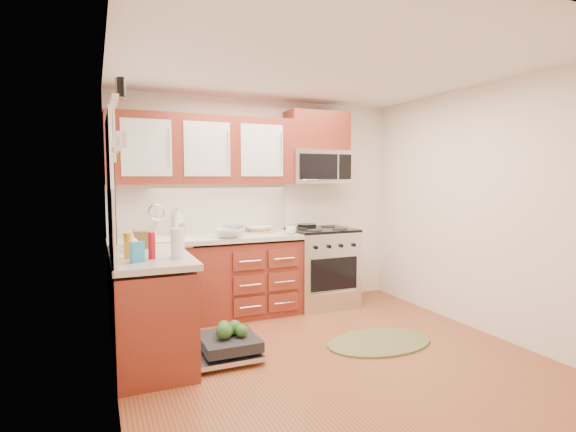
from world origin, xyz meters
name	(u,v)px	position (x,y,z in m)	size (l,w,h in m)	color
floor	(328,355)	(0.00, 0.00, 0.00)	(3.50, 3.50, 0.00)	brown
ceiling	(330,67)	(0.00, 0.00, 2.50)	(3.50, 3.50, 0.00)	white
wall_back	(260,204)	(0.00, 1.75, 1.25)	(3.50, 0.04, 2.50)	white
wall_front	(494,242)	(0.00, -1.75, 1.25)	(3.50, 0.04, 2.50)	white
wall_left	(111,223)	(-1.75, 0.00, 1.25)	(0.04, 3.50, 2.50)	white
wall_right	(480,209)	(1.75, 0.00, 1.25)	(0.04, 3.50, 2.50)	white
base_cabinet_back	(208,281)	(-0.73, 1.45, 0.42)	(2.05, 0.60, 0.85)	#5A1E14
base_cabinet_left	(150,312)	(-1.45, 0.52, 0.42)	(0.60, 1.25, 0.85)	#5A1E14
countertop_back	(208,239)	(-0.72, 1.44, 0.90)	(2.07, 0.64, 0.05)	#B1ADA2
countertop_left	(150,257)	(-1.44, 0.53, 0.90)	(0.64, 1.27, 0.05)	#B1ADA2
backsplash_back	(201,209)	(-0.73, 1.74, 1.21)	(2.05, 0.02, 0.57)	beige
backsplash_left	(111,222)	(-1.74, 0.52, 1.21)	(0.02, 1.25, 0.57)	beige
upper_cabinets	(204,150)	(-0.73, 1.57, 1.88)	(2.05, 0.35, 0.75)	#5A1E14
cabinet_over_mw	(317,131)	(0.68, 1.57, 2.13)	(0.76, 0.35, 0.47)	#5A1E14
range	(321,267)	(0.68, 1.43, 0.47)	(0.76, 0.64, 0.95)	silver
microwave	(318,167)	(0.68, 1.55, 1.70)	(0.76, 0.38, 0.40)	silver
sink	(159,251)	(-1.25, 1.42, 0.80)	(0.62, 0.50, 0.26)	white
dishwasher	(224,347)	(-0.86, 0.30, 0.10)	(0.70, 0.60, 0.20)	silver
window	(110,180)	(-1.74, 0.50, 1.55)	(0.03, 1.05, 1.05)	white
window_blind	(112,139)	(-1.71, 0.50, 1.88)	(0.02, 0.96, 0.40)	white
shelf_upper	(114,101)	(-1.72, -0.35, 2.05)	(0.04, 0.40, 0.03)	white
shelf_lower	(116,150)	(-1.72, -0.35, 1.75)	(0.04, 0.40, 0.03)	white
rug	(379,342)	(0.59, 0.06, 0.01)	(1.06, 0.69, 0.02)	olive
skillet	(307,226)	(0.56, 1.60, 0.97)	(0.24, 0.24, 0.04)	black
stock_pot	(234,231)	(-0.47, 1.32, 0.99)	(0.21, 0.21, 0.13)	silver
cutting_board	(262,232)	(-0.06, 1.50, 0.93)	(0.27, 0.18, 0.02)	tan
canister	(181,229)	(-0.97, 1.65, 1.00)	(0.09, 0.09, 0.14)	silver
paper_towel_roll	(178,243)	(-1.25, 0.24, 1.04)	(0.11, 0.11, 0.24)	white
mustard_bottle	(128,246)	(-1.62, 0.39, 1.03)	(0.06, 0.06, 0.20)	gold
red_bottle	(152,246)	(-1.45, 0.28, 1.03)	(0.06, 0.06, 0.21)	#B30E1A
wooden_box	(141,240)	(-1.48, 0.88, 1.00)	(0.16, 0.11, 0.16)	brown
blue_carton	(137,252)	(-1.57, 0.18, 1.00)	(0.10, 0.06, 0.16)	#298AC1
bowl_a	(259,229)	(-0.07, 1.60, 0.96)	(0.29, 0.29, 0.07)	#999999
bowl_b	(229,233)	(-0.54, 1.25, 0.97)	(0.30, 0.30, 0.09)	#999999
cup	(291,230)	(0.19, 1.25, 0.97)	(0.12, 0.12, 0.09)	#999999
soap_bottle_a	(178,221)	(-1.00, 1.68, 1.09)	(0.13, 0.13, 0.33)	#999999
soap_bottle_b	(134,237)	(-1.53, 0.98, 1.02)	(0.08, 0.08, 0.18)	#999999
soap_bottle_c	(131,242)	(-1.57, 0.71, 1.01)	(0.13, 0.13, 0.17)	#999999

